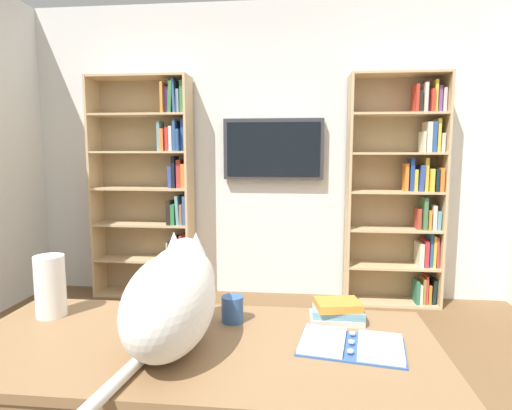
% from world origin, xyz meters
% --- Properties ---
extents(wall_back, '(4.52, 0.06, 2.70)m').
position_xyz_m(wall_back, '(0.00, -2.23, 1.35)').
color(wall_back, silver).
rests_on(wall_back, ground).
extents(bookshelf_left, '(0.82, 0.28, 2.02)m').
position_xyz_m(bookshelf_left, '(-1.23, -2.06, 1.02)').
color(bookshelf_left, tan).
rests_on(bookshelf_left, ground).
extents(bookshelf_right, '(0.92, 0.28, 2.03)m').
position_xyz_m(bookshelf_right, '(1.03, -2.06, 1.02)').
color(bookshelf_right, tan).
rests_on(bookshelf_right, ground).
extents(wall_mounted_tv, '(0.91, 0.07, 0.55)m').
position_xyz_m(wall_mounted_tv, '(-0.07, -2.15, 1.38)').
color(wall_mounted_tv, '#333338').
extents(desk, '(1.56, 0.69, 0.73)m').
position_xyz_m(desk, '(0.01, 0.48, 0.63)').
color(desk, olive).
rests_on(desk, ground).
extents(cat, '(0.26, 0.64, 0.35)m').
position_xyz_m(cat, '(0.08, 0.48, 0.90)').
color(cat, white).
rests_on(cat, desk).
extents(open_binder, '(0.36, 0.27, 0.02)m').
position_xyz_m(open_binder, '(-0.49, 0.43, 0.74)').
color(open_binder, '#335999').
rests_on(open_binder, desk).
extents(paper_towel_roll, '(0.11, 0.11, 0.23)m').
position_xyz_m(paper_towel_roll, '(0.62, 0.29, 0.85)').
color(paper_towel_roll, white).
rests_on(paper_towel_roll, desk).
extents(coffee_mug, '(0.08, 0.08, 0.10)m').
position_xyz_m(coffee_mug, '(-0.08, 0.27, 0.78)').
color(coffee_mug, '#335999').
rests_on(coffee_mug, desk).
extents(desk_book_stack, '(0.20, 0.15, 0.08)m').
position_xyz_m(desk_book_stack, '(-0.46, 0.23, 0.77)').
color(desk_book_stack, beige).
rests_on(desk_book_stack, desk).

